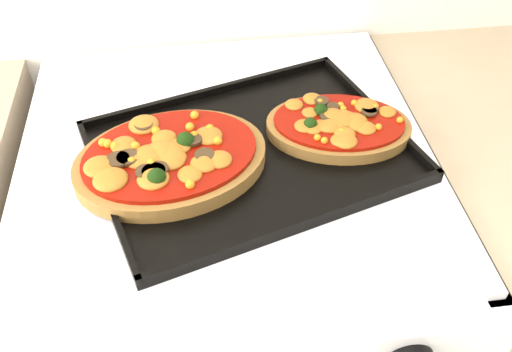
{
  "coord_description": "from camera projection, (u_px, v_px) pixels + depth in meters",
  "views": [
    {
      "loc": [
        -0.01,
        1.08,
        1.45
      ],
      "look_at": [
        0.06,
        1.63,
        0.92
      ],
      "focal_mm": 40.0,
      "sensor_mm": 36.0,
      "label": 1
    }
  ],
  "objects": [
    {
      "name": "baking_tray",
      "position": [
        251.0,
        151.0,
        0.8
      ],
      "size": [
        0.49,
        0.42,
        0.02
      ],
      "primitive_type": "cube",
      "rotation": [
        0.0,
        0.0,
        0.3
      ],
      "color": "black",
      "rests_on": "stove"
    },
    {
      "name": "pizza_right",
      "position": [
        339.0,
        125.0,
        0.82
      ],
      "size": [
        0.23,
        0.18,
        0.03
      ],
      "primitive_type": null,
      "rotation": [
        0.0,
        0.0,
        -0.18
      ],
      "color": "brown",
      "rests_on": "baking_tray"
    },
    {
      "name": "stove",
      "position": [
        234.0,
        321.0,
        1.13
      ],
      "size": [
        0.6,
        0.6,
        0.91
      ],
      "primitive_type": "cube",
      "color": "silver",
      "rests_on": "floor"
    },
    {
      "name": "pizza_left",
      "position": [
        171.0,
        158.0,
        0.76
      ],
      "size": [
        0.3,
        0.25,
        0.04
      ],
      "primitive_type": null,
      "rotation": [
        0.0,
        0.0,
        0.22
      ],
      "color": "brown",
      "rests_on": "baking_tray"
    }
  ]
}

